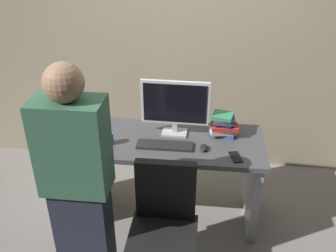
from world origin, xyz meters
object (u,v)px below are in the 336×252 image
at_px(person_at_desk, 79,189).
at_px(cell_phone, 236,157).
at_px(book_stack, 223,125).
at_px(keyboard, 165,145).
at_px(cup_near_keyboard, 109,139).
at_px(desk, 169,163).
at_px(monitor, 175,105).
at_px(office_chair, 164,238).
at_px(mouse, 204,148).

bearing_deg(person_at_desk, cell_phone, 31.32).
bearing_deg(book_stack, keyboard, -153.27).
bearing_deg(cup_near_keyboard, cell_phone, -5.00).
relative_size(desk, cup_near_keyboard, 15.96).
height_order(book_stack, cell_phone, book_stack).
distance_m(monitor, keyboard, 0.33).
bearing_deg(desk, keyboard, -100.66).
xyz_separation_m(desk, cell_phone, (0.52, -0.20, 0.23)).
bearing_deg(person_at_desk, office_chair, 6.93).
height_order(monitor, mouse, monitor).
bearing_deg(cell_phone, office_chair, -146.84).
distance_m(mouse, cup_near_keyboard, 0.73).
height_order(cup_near_keyboard, cell_phone, cup_near_keyboard).
xyz_separation_m(office_chair, keyboard, (-0.07, 0.63, 0.33)).
xyz_separation_m(person_at_desk, cell_phone, (0.98, 0.59, -0.09)).
bearing_deg(person_at_desk, mouse, 42.33).
relative_size(office_chair, book_stack, 3.93).
bearing_deg(office_chair, keyboard, 96.03).
distance_m(keyboard, mouse, 0.30).
distance_m(desk, cell_phone, 0.60).
bearing_deg(cell_phone, desk, 143.36).
xyz_separation_m(mouse, book_stack, (0.15, 0.24, 0.07)).
relative_size(person_at_desk, cup_near_keyboard, 17.37).
height_order(office_chair, book_stack, office_chair).
height_order(person_at_desk, keyboard, person_at_desk).
bearing_deg(mouse, monitor, 137.41).
bearing_deg(person_at_desk, book_stack, 45.82).
bearing_deg(cup_near_keyboard, book_stack, 15.00).
distance_m(person_at_desk, cell_phone, 1.15).
bearing_deg(office_chair, cell_phone, 48.66).
xyz_separation_m(mouse, cup_near_keyboard, (-0.73, 0.00, 0.03)).
bearing_deg(person_at_desk, cup_near_keyboard, 88.93).
distance_m(cup_near_keyboard, book_stack, 0.91).
height_order(office_chair, keyboard, office_chair).
xyz_separation_m(desk, person_at_desk, (-0.46, -0.79, 0.32)).
height_order(mouse, cell_phone, mouse).
distance_m(person_at_desk, book_stack, 1.27).
bearing_deg(desk, cell_phone, -21.14).
xyz_separation_m(monitor, keyboard, (-0.06, -0.21, -0.25)).
distance_m(monitor, book_stack, 0.42).
xyz_separation_m(person_at_desk, monitor, (0.50, 0.90, 0.16)).
relative_size(cup_near_keyboard, cell_phone, 0.66).
xyz_separation_m(monitor, cell_phone, (0.48, -0.30, -0.25)).
height_order(person_at_desk, cup_near_keyboard, person_at_desk).
distance_m(person_at_desk, mouse, 1.01).
height_order(person_at_desk, monitor, person_at_desk).
bearing_deg(cell_phone, cup_near_keyboard, 159.50).
height_order(office_chair, cell_phone, office_chair).
bearing_deg(cell_phone, mouse, 145.53).
relative_size(mouse, cup_near_keyboard, 1.06).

